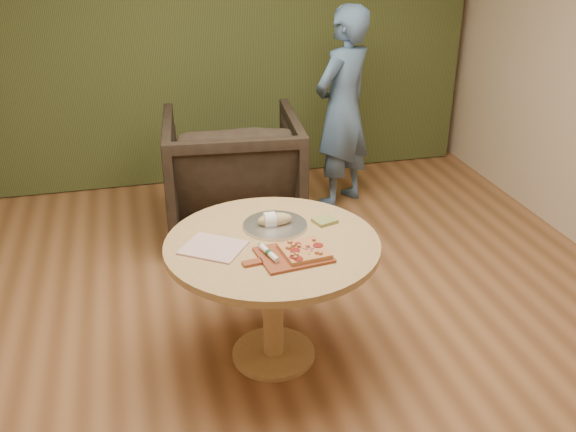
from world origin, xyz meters
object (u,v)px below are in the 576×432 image
(person_standing, at_px, (342,109))
(pedestal_table, at_px, (272,264))
(armchair, at_px, (233,167))
(pizza_paddle, at_px, (292,255))
(flatbread_pizza, at_px, (304,251))
(cutlery_roll, at_px, (269,253))
(bread_roll, at_px, (273,220))
(serving_tray, at_px, (275,225))

(person_standing, bearing_deg, pedestal_table, 27.58)
(armchair, bearing_deg, pizza_paddle, 95.27)
(flatbread_pizza, distance_m, cutlery_roll, 0.18)
(person_standing, bearing_deg, flatbread_pizza, 32.44)
(flatbread_pizza, xyz_separation_m, person_standing, (0.92, 2.13, 0.06))
(bread_roll, bearing_deg, cutlery_roll, -106.59)
(pizza_paddle, distance_m, flatbread_pizza, 0.07)
(flatbread_pizza, height_order, serving_tray, flatbread_pizza)
(bread_roll, distance_m, person_standing, 2.04)
(pedestal_table, bearing_deg, bread_roll, 74.83)
(pizza_paddle, xyz_separation_m, bread_roll, (-0.01, 0.35, 0.04))
(pedestal_table, bearing_deg, flatbread_pizza, -56.77)
(flatbread_pizza, distance_m, bread_roll, 0.36)
(pedestal_table, height_order, cutlery_roll, cutlery_roll)
(pedestal_table, bearing_deg, person_standing, 61.78)
(pizza_paddle, xyz_separation_m, serving_tray, (-0.00, 0.35, -0.00))
(pedestal_table, height_order, pizza_paddle, pizza_paddle)
(pizza_paddle, distance_m, serving_tray, 0.35)
(pizza_paddle, relative_size, serving_tray, 1.30)
(serving_tray, distance_m, person_standing, 2.04)
(pizza_paddle, height_order, bread_roll, bread_roll)
(serving_tray, bearing_deg, flatbread_pizza, -79.12)
(person_standing, bearing_deg, serving_tray, 26.70)
(serving_tray, height_order, bread_roll, bread_roll)
(pizza_paddle, height_order, flatbread_pizza, flatbread_pizza)
(bread_roll, bearing_deg, pizza_paddle, -87.80)
(pizza_paddle, relative_size, flatbread_pizza, 1.88)
(armchair, bearing_deg, bread_roll, 94.68)
(armchair, xyz_separation_m, person_standing, (0.97, 0.27, 0.32))
(cutlery_roll, relative_size, armchair, 0.19)
(pizza_paddle, bearing_deg, pedestal_table, 100.79)
(cutlery_roll, xyz_separation_m, armchair, (0.12, 1.85, -0.26))
(pedestal_table, distance_m, pizza_paddle, 0.24)
(pedestal_table, height_order, serving_tray, serving_tray)
(pizza_paddle, distance_m, bread_roll, 0.35)
(pizza_paddle, height_order, serving_tray, serving_tray)
(pizza_paddle, xyz_separation_m, cutlery_roll, (-0.11, 0.01, 0.02))
(flatbread_pizza, bearing_deg, serving_tray, 100.88)
(pizza_paddle, xyz_separation_m, person_standing, (0.98, 2.13, 0.08))
(armchair, relative_size, person_standing, 0.62)
(person_standing, bearing_deg, bread_roll, 26.48)
(cutlery_roll, bearing_deg, serving_tray, 56.34)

